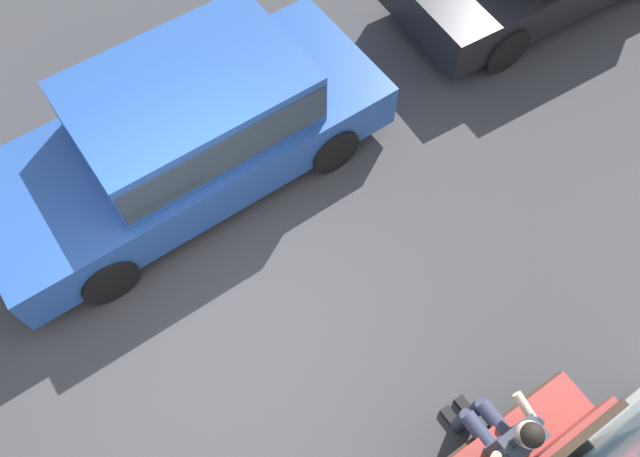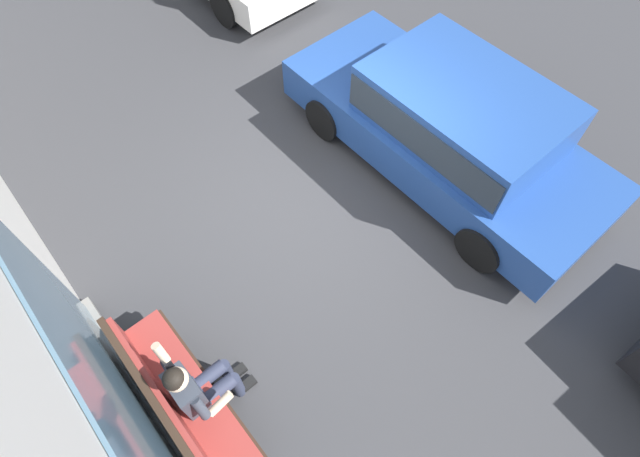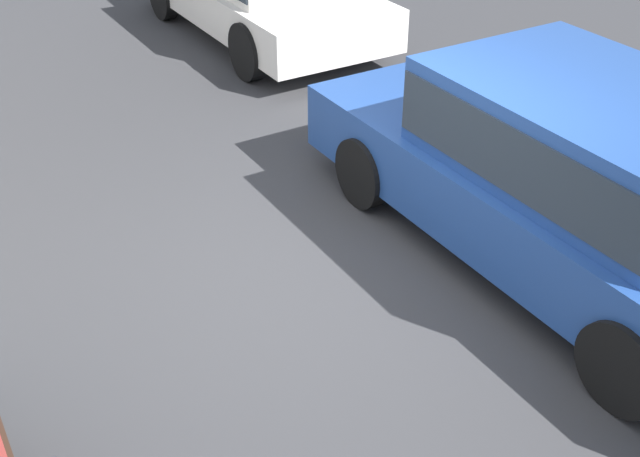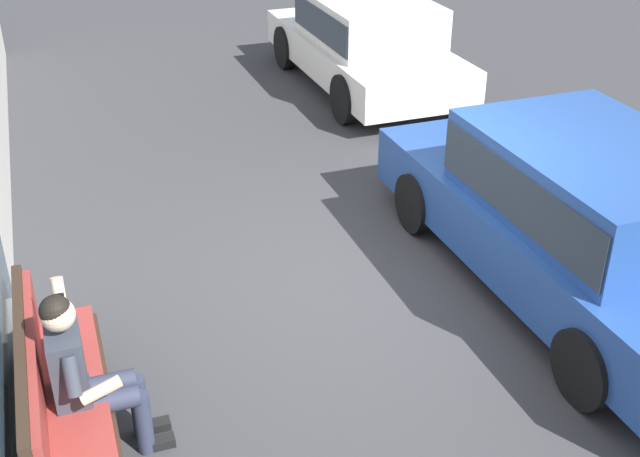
% 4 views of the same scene
% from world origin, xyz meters
% --- Properties ---
extents(ground_plane, '(60.00, 60.00, 0.00)m').
position_xyz_m(ground_plane, '(0.00, 0.00, 0.00)').
color(ground_plane, '#38383A').
extents(bench, '(1.99, 0.55, 1.00)m').
position_xyz_m(bench, '(-1.19, 2.90, 0.57)').
color(bench, '#332319').
rests_on(bench, ground_plane).
extents(person_on_phone, '(0.73, 0.74, 1.34)m').
position_xyz_m(person_on_phone, '(-1.26, 2.67, 0.70)').
color(person_on_phone, '#2D3347').
rests_on(person_on_phone, ground_plane).
extents(parked_car_mid, '(4.63, 1.96, 1.49)m').
position_xyz_m(parked_car_mid, '(-0.58, -1.69, 0.81)').
color(parked_car_mid, '#23478E').
rests_on(parked_car_mid, ground_plane).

